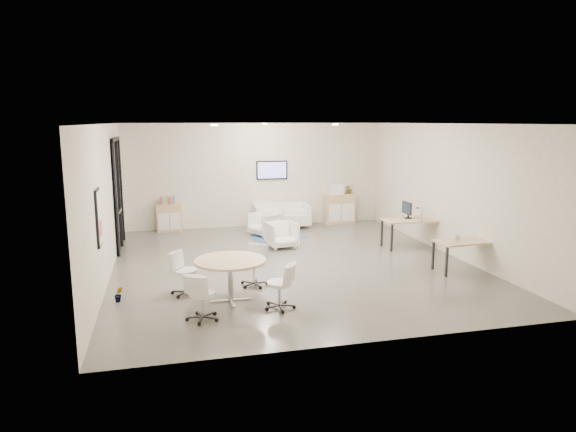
% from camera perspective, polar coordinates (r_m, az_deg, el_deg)
% --- Properties ---
extents(room_shell, '(9.60, 10.60, 4.80)m').
position_cam_1_polar(room_shell, '(11.67, 0.36, 2.34)').
color(room_shell, '#53514B').
rests_on(room_shell, ground).
extents(glass_door, '(0.09, 1.90, 2.85)m').
position_cam_1_polar(glass_door, '(13.86, -18.37, 2.69)').
color(glass_door, black).
rests_on(glass_door, room_shell).
extents(artwork, '(0.05, 0.54, 1.04)m').
position_cam_1_polar(artwork, '(9.82, -20.28, -0.20)').
color(artwork, black).
rests_on(artwork, room_shell).
extents(wall_tv, '(0.98, 0.06, 0.58)m').
position_cam_1_polar(wall_tv, '(16.08, -1.80, 5.12)').
color(wall_tv, black).
rests_on(wall_tv, room_shell).
extents(ceiling_spots, '(3.14, 4.14, 0.03)m').
position_cam_1_polar(ceiling_spots, '(12.31, -1.51, 10.14)').
color(ceiling_spots, '#FFEAC6').
rests_on(ceiling_spots, room_shell).
extents(sideboard_left, '(0.74, 0.38, 0.83)m').
position_cam_1_polar(sideboard_left, '(15.74, -13.05, -0.18)').
color(sideboard_left, tan).
rests_on(sideboard_left, room_shell).
extents(sideboard_right, '(0.96, 0.46, 0.96)m').
position_cam_1_polar(sideboard_right, '(16.62, 5.71, 0.82)').
color(sideboard_right, tan).
rests_on(sideboard_right, room_shell).
extents(books, '(0.43, 0.14, 0.22)m').
position_cam_1_polar(books, '(15.66, -13.26, 1.71)').
color(books, red).
rests_on(books, sideboard_left).
extents(printer, '(0.50, 0.43, 0.33)m').
position_cam_1_polar(printer, '(16.49, 5.35, 2.97)').
color(printer, white).
rests_on(printer, sideboard_right).
extents(loveseat, '(1.77, 0.98, 0.64)m').
position_cam_1_polar(loveseat, '(15.94, -0.72, -0.01)').
color(loveseat, white).
rests_on(loveseat, room_shell).
extents(blue_rug, '(1.63, 1.32, 0.01)m').
position_cam_1_polar(blue_rug, '(14.62, -1.16, -2.35)').
color(blue_rug, '#2B4983').
rests_on(blue_rug, room_shell).
extents(armchair_left, '(0.93, 0.95, 0.74)m').
position_cam_1_polar(armchair_left, '(14.81, -2.67, -0.76)').
color(armchair_left, white).
rests_on(armchair_left, room_shell).
extents(armchair_right, '(0.81, 0.77, 0.74)m').
position_cam_1_polar(armchair_right, '(13.37, -0.69, -1.97)').
color(armchair_right, white).
rests_on(armchair_right, room_shell).
extents(desk_rear, '(1.46, 0.79, 0.74)m').
position_cam_1_polar(desk_rear, '(13.71, 13.46, -0.68)').
color(desk_rear, tan).
rests_on(desk_rear, room_shell).
extents(desk_front, '(1.36, 0.74, 0.69)m').
position_cam_1_polar(desk_front, '(11.88, 19.14, -2.92)').
color(desk_front, tan).
rests_on(desk_front, room_shell).
extents(monitor, '(0.20, 0.50, 0.44)m').
position_cam_1_polar(monitor, '(13.77, 13.09, 0.70)').
color(monitor, black).
rests_on(monitor, desk_rear).
extents(round_table, '(1.30, 1.30, 0.79)m').
position_cam_1_polar(round_table, '(9.40, -6.44, -5.31)').
color(round_table, tan).
rests_on(round_table, room_shell).
extents(meeting_chairs, '(2.38, 2.38, 0.82)m').
position_cam_1_polar(meeting_chairs, '(9.48, -6.41, -7.04)').
color(meeting_chairs, white).
rests_on(meeting_chairs, room_shell).
extents(plant_cabinet, '(0.37, 0.39, 0.25)m').
position_cam_1_polar(plant_cabinet, '(16.62, 6.84, 2.92)').
color(plant_cabinet, '#3F7F3F').
rests_on(plant_cabinet, sideboard_right).
extents(plant_floor, '(0.19, 0.30, 0.13)m').
position_cam_1_polar(plant_floor, '(9.99, -18.28, -8.69)').
color(plant_floor, '#3F7F3F').
rests_on(plant_floor, room_shell).
extents(cup, '(0.16, 0.14, 0.13)m').
position_cam_1_polar(cup, '(11.84, 18.21, -2.22)').
color(cup, white).
rests_on(cup, desk_front).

